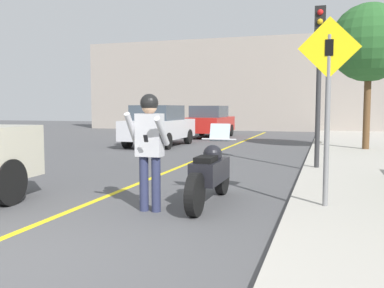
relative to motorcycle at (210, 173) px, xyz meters
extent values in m
cube|color=yellow|center=(-1.93, 2.66, -0.51)|extent=(0.12, 36.00, 0.01)
cube|color=gray|center=(-1.33, 22.66, 2.65)|extent=(28.00, 1.20, 6.32)
cylinder|color=black|center=(0.00, -0.86, -0.19)|extent=(0.14, 0.65, 0.65)
cylinder|color=black|center=(0.00, 0.84, -0.19)|extent=(0.14, 0.65, 0.65)
cube|color=black|center=(0.00, -0.01, 0.04)|extent=(0.40, 1.16, 0.36)
sphere|color=black|center=(0.00, 0.15, 0.30)|extent=(0.32, 0.32, 0.32)
cube|color=black|center=(0.00, -0.27, 0.26)|extent=(0.28, 0.48, 0.10)
cylinder|color=silver|center=(0.00, 0.57, 0.52)|extent=(0.62, 0.03, 0.03)
cube|color=silver|center=(0.00, 0.65, 0.64)|extent=(0.36, 0.12, 0.31)
cylinder|color=#282D4C|center=(-0.85, -0.76, -0.09)|extent=(0.14, 0.14, 0.85)
cylinder|color=#282D4C|center=(-0.65, -0.76, -0.09)|extent=(0.14, 0.14, 0.85)
cube|color=#B7B7BC|center=(-0.75, -0.76, 0.67)|extent=(0.40, 0.22, 0.65)
cylinder|color=#B7B7BC|center=(-1.00, -0.86, 0.76)|extent=(0.09, 0.39, 0.51)
cylinder|color=#B7B7BC|center=(-0.50, -0.88, 0.73)|extent=(0.09, 0.46, 0.46)
sphere|color=tan|center=(-0.75, -0.76, 1.10)|extent=(0.24, 0.24, 0.24)
sphere|color=black|center=(-0.75, -0.76, 1.15)|extent=(0.28, 0.28, 0.28)
cube|color=black|center=(-0.69, -1.04, 0.63)|extent=(0.06, 0.05, 0.11)
cylinder|color=black|center=(-3.13, -1.09, -0.13)|extent=(0.26, 0.77, 0.76)
cylinder|color=slate|center=(1.82, -0.02, 0.87)|extent=(0.08, 0.08, 2.56)
cube|color=yellow|center=(1.82, -0.04, 1.96)|extent=(0.91, 0.02, 0.91)
cube|color=black|center=(1.82, -0.05, 1.96)|extent=(0.12, 0.01, 0.24)
cylinder|color=#2D2D30|center=(1.59, 4.28, 1.55)|extent=(0.12, 0.12, 3.93)
cube|color=black|center=(1.59, 4.26, 3.14)|extent=(0.26, 0.22, 0.76)
sphere|color=red|center=(1.59, 4.14, 3.36)|extent=(0.14, 0.14, 0.14)
sphere|color=gold|center=(1.59, 4.14, 3.14)|extent=(0.14, 0.14, 0.14)
sphere|color=green|center=(1.59, 4.14, 2.92)|extent=(0.14, 0.14, 0.14)
cylinder|color=brown|center=(3.16, 9.76, 1.00)|extent=(0.24, 0.24, 2.82)
sphere|color=#285B28|center=(3.16, 9.76, 3.37)|extent=(2.74, 2.74, 2.74)
cylinder|color=black|center=(-5.62, 10.98, -0.19)|extent=(0.22, 0.64, 0.64)
cylinder|color=black|center=(-3.97, 10.98, -0.19)|extent=(0.22, 0.64, 0.64)
cylinder|color=black|center=(-5.62, 8.38, -0.19)|extent=(0.22, 0.64, 0.64)
cylinder|color=black|center=(-3.97, 8.38, -0.19)|extent=(0.22, 0.64, 0.64)
cube|color=silver|center=(-4.80, 9.68, 0.19)|extent=(1.80, 4.20, 0.76)
cube|color=#38424C|center=(-4.80, 9.51, 0.87)|extent=(1.58, 2.18, 0.60)
cylinder|color=black|center=(-4.98, 16.61, -0.19)|extent=(0.22, 0.64, 0.64)
cylinder|color=black|center=(-3.32, 16.61, -0.19)|extent=(0.22, 0.64, 0.64)
cylinder|color=black|center=(-4.98, 14.01, -0.19)|extent=(0.22, 0.64, 0.64)
cylinder|color=black|center=(-3.32, 14.01, -0.19)|extent=(0.22, 0.64, 0.64)
cube|color=#B21E19|center=(-4.15, 15.31, 0.19)|extent=(1.80, 4.20, 0.76)
cube|color=#38424C|center=(-4.15, 15.14, 0.87)|extent=(1.58, 2.18, 0.60)
camera|label=1|loc=(1.82, -6.74, 1.09)|focal=40.00mm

